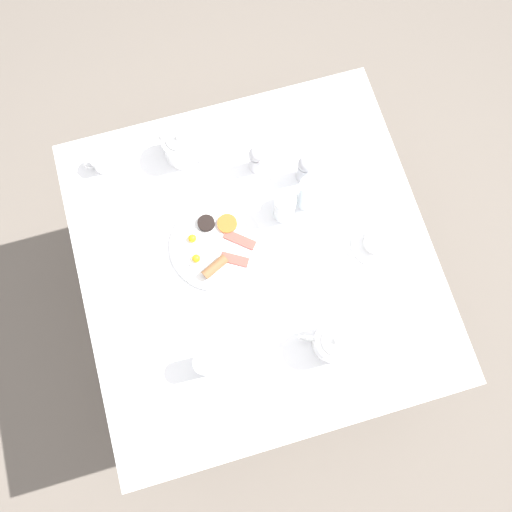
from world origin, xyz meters
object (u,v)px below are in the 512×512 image
teacup_with_saucer_left (377,241)px  water_glass_short (308,193)px  teapot_near (333,342)px  teapot_far (182,147)px  breakfast_plate (216,245)px  salt_grinder (305,168)px  pepper_grinder (257,159)px  water_glass_tall (285,207)px  fork_by_plate (256,410)px  napkin_folded (313,126)px  wine_glass_spare (207,364)px  knife_by_plate (124,245)px  creamer_jug (101,162)px

teacup_with_saucer_left → water_glass_short: water_glass_short is taller
teapot_near → teapot_far: 0.77m
teacup_with_saucer_left → breakfast_plate: bearing=-14.8°
teacup_with_saucer_left → salt_grinder: (0.15, -0.28, 0.04)m
teacup_with_saucer_left → pepper_grinder: pepper_grinder is taller
water_glass_tall → water_glass_short: (-0.08, -0.02, 0.01)m
breakfast_plate → fork_by_plate: (0.01, 0.51, -0.01)m
water_glass_tall → breakfast_plate: bearing=10.4°
teacup_with_saucer_left → salt_grinder: bearing=-61.8°
teapot_far → napkin_folded: 0.44m
teapot_far → fork_by_plate: (-0.01, 0.84, -0.05)m
salt_grinder → napkin_folded: size_ratio=0.64×
water_glass_tall → teapot_far: bearing=-48.5°
wine_glass_spare → knife_by_plate: wine_glass_spare is taller
knife_by_plate → napkin_folded: bearing=-161.6°
water_glass_short → salt_grinder: bearing=-100.2°
teapot_far → salt_grinder: size_ratio=1.41×
fork_by_plate → salt_grinder: bearing=-117.9°
breakfast_plate → knife_by_plate: breakfast_plate is taller
breakfast_plate → water_glass_short: size_ratio=2.14×
breakfast_plate → water_glass_tall: (-0.24, -0.04, 0.05)m
teapot_near → teapot_far: same height
water_glass_tall → wine_glass_spare: water_glass_tall is taller
teacup_with_saucer_left → knife_by_plate: bearing=-15.5°
napkin_folded → knife_by_plate: 0.74m
breakfast_plate → creamer_jug: bearing=-52.0°
teapot_far → napkin_folded: (-0.44, 0.02, -0.05)m
breakfast_plate → pepper_grinder: size_ratio=2.38×
wine_glass_spare → salt_grinder: salt_grinder is taller
teacup_with_saucer_left → pepper_grinder: (0.29, -0.35, 0.04)m
water_glass_tall → napkin_folded: bearing=-124.3°
salt_grinder → napkin_folded: salt_grinder is taller
water_glass_tall → napkin_folded: size_ratio=0.65×
napkin_folded → fork_by_plate: bearing=62.1°
teapot_near → water_glass_tall: (0.02, -0.43, 0.01)m
teapot_near → salt_grinder: 0.55m
water_glass_short → napkin_folded: water_glass_short is taller
water_glass_tall → creamer_jug: water_glass_tall is taller
breakfast_plate → pepper_grinder: (-0.20, -0.22, 0.05)m
teapot_near → water_glass_short: water_glass_short is taller
teapot_far → wine_glass_spare: size_ratio=1.51×
wine_glass_spare → fork_by_plate: bearing=121.9°
teapot_far → knife_by_plate: teapot_far is taller
teacup_with_saucer_left → creamer_jug: (0.77, -0.49, 0.00)m
creamer_jug → breakfast_plate: bearing=128.0°
teapot_far → napkin_folded: bearing=-145.5°
breakfast_plate → creamer_jug: size_ratio=3.38×
pepper_grinder → napkin_folded: (-0.22, -0.09, -0.06)m
water_glass_short → knife_by_plate: bearing=-1.7°
teapot_far → teacup_with_saucer_left: teapot_far is taller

